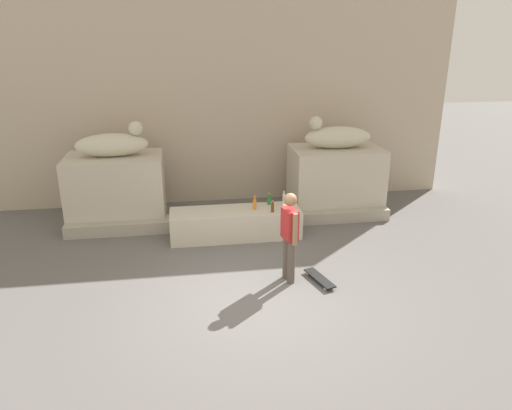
# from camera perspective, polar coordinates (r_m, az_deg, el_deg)

# --- Properties ---
(ground_plane) EXTENTS (40.00, 40.00, 0.00)m
(ground_plane) POSITION_cam_1_polar(r_m,az_deg,el_deg) (8.46, -0.30, -10.99)
(ground_plane) COLOR #605E5B
(facade_wall) EXTENTS (11.70, 0.60, 5.07)m
(facade_wall) POSITION_cam_1_polar(r_m,az_deg,el_deg) (12.75, -3.91, 11.87)
(facade_wall) COLOR #C1AF97
(facade_wall) RESTS_ON ground_plane
(pedestal_left) EXTENTS (2.16, 1.36, 1.58)m
(pedestal_left) POSITION_cam_1_polar(r_m,az_deg,el_deg) (11.82, -15.85, 1.74)
(pedestal_left) COLOR beige
(pedestal_left) RESTS_ON ground_plane
(pedestal_right) EXTENTS (2.16, 1.36, 1.58)m
(pedestal_right) POSITION_cam_1_polar(r_m,az_deg,el_deg) (12.27, 9.16, 2.95)
(pedestal_right) COLOR beige
(pedestal_right) RESTS_ON ground_plane
(statue_reclining_left) EXTENTS (1.62, 0.62, 0.78)m
(statue_reclining_left) POSITION_cam_1_polar(r_m,az_deg,el_deg) (11.53, -16.18, 6.81)
(statue_reclining_left) COLOR beige
(statue_reclining_left) RESTS_ON pedestal_left
(statue_reclining_right) EXTENTS (1.62, 0.63, 0.78)m
(statue_reclining_right) POSITION_cam_1_polar(r_m,az_deg,el_deg) (11.99, 9.28, 7.84)
(statue_reclining_right) COLOR beige
(statue_reclining_right) RESTS_ON pedestal_right
(ledge_block) EXTENTS (2.81, 0.83, 0.61)m
(ledge_block) POSITION_cam_1_polar(r_m,az_deg,el_deg) (10.71, -2.38, -2.15)
(ledge_block) COLOR beige
(ledge_block) RESTS_ON ground_plane
(skater) EXTENTS (0.27, 0.53, 1.67)m
(skater) POSITION_cam_1_polar(r_m,az_deg,el_deg) (8.69, 3.89, -3.31)
(skater) COLOR brown
(skater) RESTS_ON ground_plane
(skateboard) EXTENTS (0.42, 0.82, 0.08)m
(skateboard) POSITION_cam_1_polar(r_m,az_deg,el_deg) (9.07, 7.37, -8.40)
(skateboard) COLOR black
(skateboard) RESTS_ON ground_plane
(bottle_brown) EXTENTS (0.07, 0.07, 0.26)m
(bottle_brown) POSITION_cam_1_polar(r_m,az_deg,el_deg) (10.47, 1.92, -0.28)
(bottle_brown) COLOR #593314
(bottle_brown) RESTS_ON ledge_block
(bottle_green) EXTENTS (0.08, 0.08, 0.26)m
(bottle_green) POSITION_cam_1_polar(r_m,az_deg,el_deg) (10.91, 1.52, 0.59)
(bottle_green) COLOR #1E722D
(bottle_green) RESTS_ON ledge_block
(bottle_clear) EXTENTS (0.06, 0.06, 0.33)m
(bottle_clear) POSITION_cam_1_polar(r_m,az_deg,el_deg) (10.88, 3.24, 0.71)
(bottle_clear) COLOR silver
(bottle_clear) RESTS_ON ledge_block
(bottle_orange) EXTENTS (0.07, 0.07, 0.31)m
(bottle_orange) POSITION_cam_1_polar(r_m,az_deg,el_deg) (10.60, -0.15, 0.15)
(bottle_orange) COLOR orange
(bottle_orange) RESTS_ON ledge_block
(stair_step) EXTENTS (7.40, 0.50, 0.27)m
(stair_step) POSITION_cam_1_polar(r_m,az_deg,el_deg) (11.32, -2.70, -1.80)
(stair_step) COLOR #A9A08F
(stair_step) RESTS_ON ground_plane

